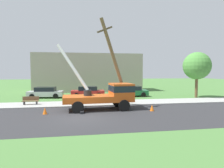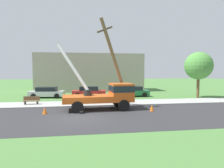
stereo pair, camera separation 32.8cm
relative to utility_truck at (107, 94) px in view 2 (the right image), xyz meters
The scene contains 14 objects.
ground_plane 9.61m from the utility_truck, 104.14° to the left, with size 120.00×120.00×0.00m, color #477538.
road_asphalt 3.88m from the utility_truck, 129.92° to the right, with size 80.00×8.63×0.01m, color #2B2B2D.
sidewalk_strip 4.20m from the utility_truck, 125.75° to the left, with size 80.00×3.38×0.10m, color #9E9E99.
utility_truck is the anchor object (origin of this frame).
leaning_utility_pole 3.25m from the utility_truck, 50.99° to the left, with size 3.63×2.34×8.41m.
traffic_cone_ahead 4.17m from the utility_truck, 20.72° to the right, with size 0.36×0.36×0.56m, color orange.
traffic_cone_behind 5.54m from the utility_truck, 166.66° to the right, with size 0.36×0.36×0.56m, color orange.
traffic_cone_curbside 2.37m from the utility_truck, 42.78° to the left, with size 0.36×0.36×0.56m, color orange.
parked_sedan_silver 11.27m from the utility_truck, 127.53° to the left, with size 4.54×2.26×1.42m.
parked_sedan_red 9.12m from the utility_truck, 98.72° to the left, with size 4.48×2.16×1.42m.
parked_sedan_green 9.65m from the utility_truck, 61.87° to the left, with size 4.45×2.11×1.42m.
park_bench 8.17m from the utility_truck, 156.05° to the left, with size 1.60×0.45×0.90m.
roadside_tree_near 14.23m from the utility_truck, 25.17° to the left, with size 3.56×3.56×5.95m.
lowrise_building_backdrop 17.55m from the utility_truck, 92.94° to the left, with size 18.00×6.00×6.40m, color #A5998C.
Camera 2 is at (0.14, -15.04, 3.50)m, focal length 31.79 mm.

